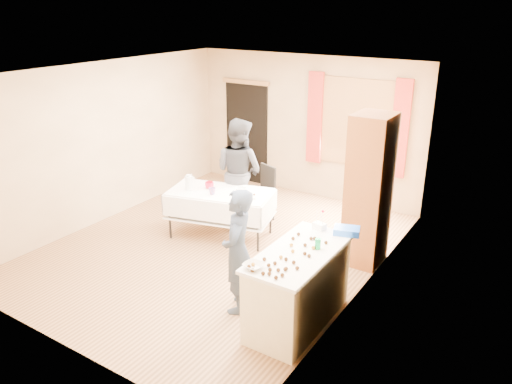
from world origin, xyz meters
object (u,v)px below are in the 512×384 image
Objects in this scene: counter at (298,287)px; girl at (238,251)px; party_table at (220,210)px; chair at (261,204)px; woman at (239,171)px; cabinet at (369,191)px.

counter is 0.81m from girl.
counter reaches higher than party_table.
girl reaches higher than chair.
chair is 0.70m from woman.
counter is 2.94m from chair.
counter is (-0.10, -1.80, -0.61)m from cabinet.
counter is 1.57× the size of chair.
girl reaches higher than counter.
girl is at bearing 128.99° from woman.
party_table is 1.15× the size of girl.
cabinet is 1.21× the size of woman.
chair is 0.53× the size of woman.
woman is (-2.27, 0.19, -0.18)m from cabinet.
girl is (1.36, -1.49, 0.32)m from party_table.
counter is 0.83× the size of party_table.
cabinet is at bearing 8.27° from chair.
girl is at bearing -113.28° from cabinet.
cabinet reaches higher than woman.
girl reaches higher than party_table.
cabinet is at bearing 134.94° from girl.
girl is at bearing -43.04° from chair.
counter is 2.49m from party_table.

